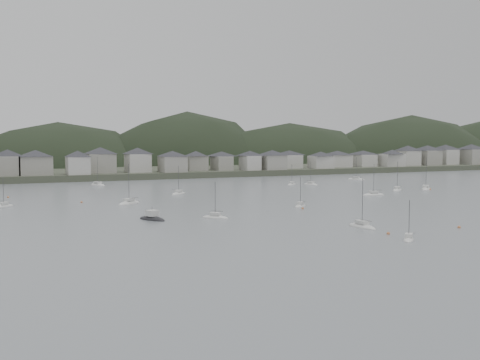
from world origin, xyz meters
name	(u,v)px	position (x,y,z in m)	size (l,w,h in m)	color
ground	(390,233)	(0.00, 0.00, 0.00)	(900.00, 900.00, 0.00)	slate
far_shore_land	(105,165)	(0.00, 295.00, 1.50)	(900.00, 250.00, 3.00)	#383D2D
forested_ridge	(121,187)	(4.83, 269.40, -11.28)	(851.55, 103.94, 102.57)	black
waterfront_town	(243,159)	(50.59, 183.34, 8.66)	(451.48, 28.46, 12.92)	gray
sailboat_lead	(409,239)	(-2.52, -8.49, 0.19)	(5.54, 5.61, 8.22)	silver
moored_fleet	(216,201)	(-9.88, 70.99, 0.18)	(248.75, 175.12, 13.08)	silver
motor_launch_far	(152,219)	(-39.36, 38.63, 0.29)	(6.26, 8.74, 3.97)	black
mooring_buoys	(249,206)	(-6.34, 54.85, 0.15)	(162.43, 118.20, 0.70)	#C67342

